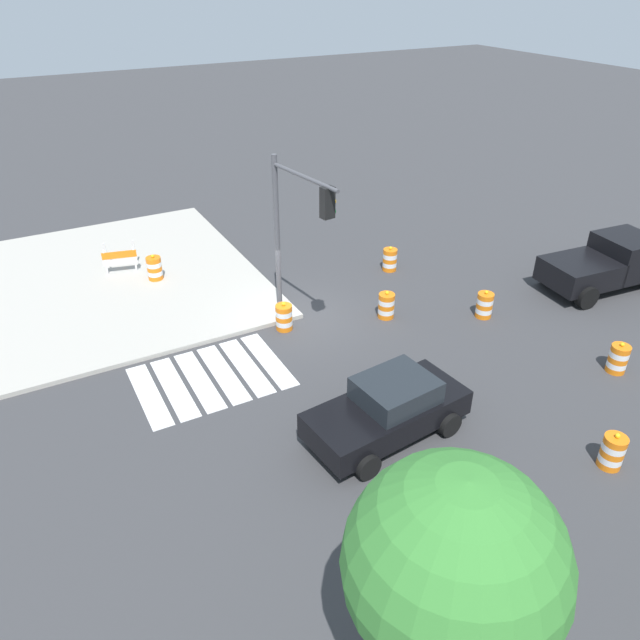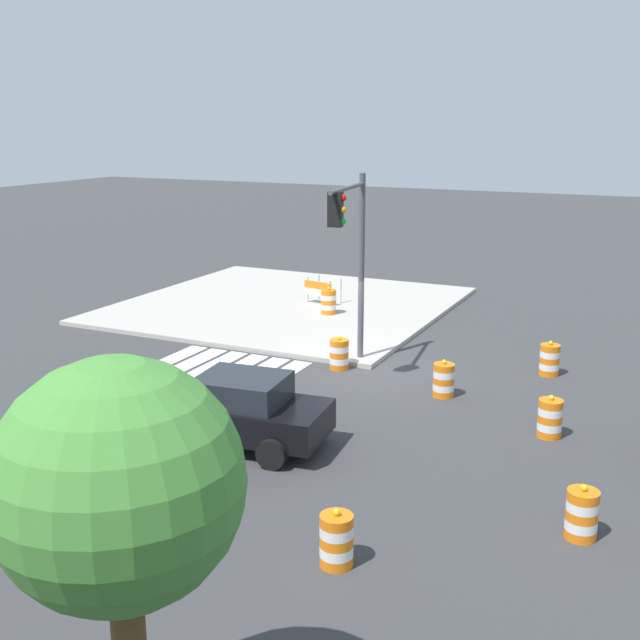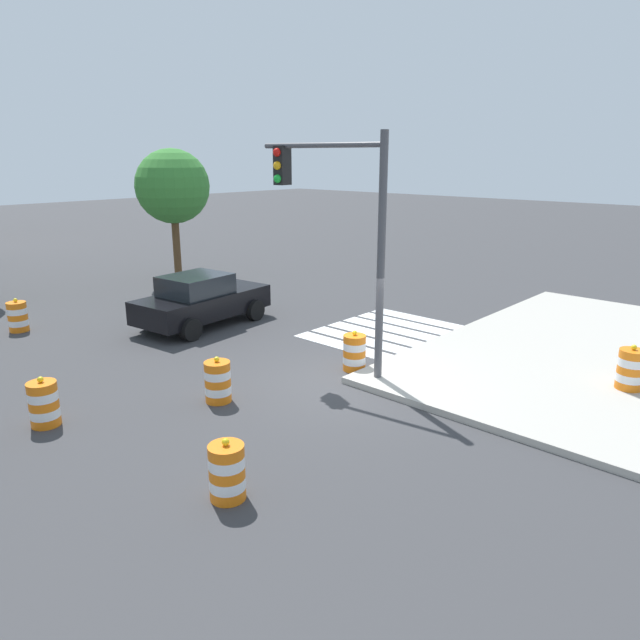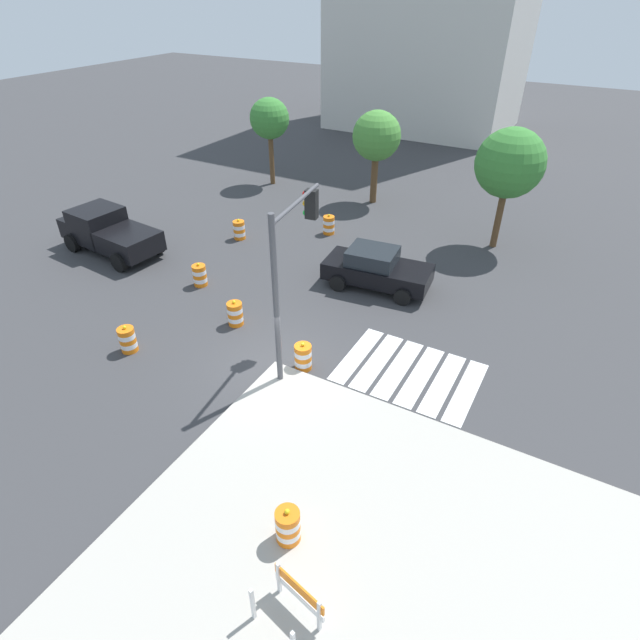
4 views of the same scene
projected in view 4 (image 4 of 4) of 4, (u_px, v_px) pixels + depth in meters
name	position (u px, v px, depth m)	size (l,w,h in m)	color
ground_plane	(275.00, 365.00, 16.79)	(120.00, 120.00, 0.00)	#38383A
sidewalk_corner	(362.00, 626.00, 9.99)	(12.00, 12.00, 0.15)	#ADA89E
crosswalk_stripes	(409.00, 372.00, 16.46)	(4.35, 3.20, 0.02)	silver
sports_car	(376.00, 268.00, 20.61)	(4.47, 2.48, 1.63)	black
pickup_truck	(107.00, 231.00, 23.22)	(5.31, 2.72, 1.92)	black
traffic_barrel_near_corner	(239.00, 230.00, 24.58)	(0.56, 0.56, 1.02)	orange
traffic_barrel_crosswalk_end	(200.00, 275.00, 20.87)	(0.56, 0.56, 1.02)	orange
traffic_barrel_median_near	(329.00, 225.00, 25.07)	(0.56, 0.56, 1.02)	orange
traffic_barrel_median_far	(235.00, 314.00, 18.51)	(0.56, 0.56, 1.02)	orange
traffic_barrel_far_curb	(303.00, 357.00, 16.42)	(0.56, 0.56, 1.02)	orange
traffic_barrel_lane_center	(128.00, 340.00, 17.20)	(0.56, 0.56, 1.02)	orange
traffic_barrel_on_sidewalk	(288.00, 526.00, 11.22)	(0.56, 0.56, 1.02)	orange
construction_barricade	(293.00, 600.00, 9.77)	(1.38, 1.03, 1.00)	silver
traffic_light_pole	(291.00, 255.00, 14.79)	(0.75, 3.27, 5.50)	#4C4C51
street_tree_streetside_near	(510.00, 164.00, 21.95)	(3.00, 3.00, 5.44)	brown
street_tree_streetside_mid	(377.00, 137.00, 26.83)	(2.57, 2.57, 4.93)	brown
street_tree_streetside_far	(270.00, 119.00, 29.26)	(2.28, 2.28, 4.97)	brown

